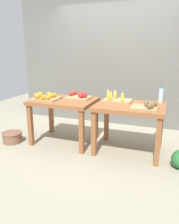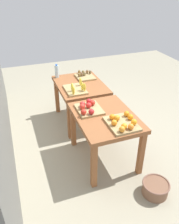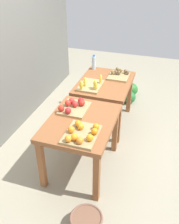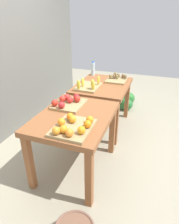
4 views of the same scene
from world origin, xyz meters
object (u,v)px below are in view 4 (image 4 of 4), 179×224
object	(u,v)px
orange_bin	(73,126)
banana_crate	(89,86)
display_table_right	(103,91)
watermelon_pile	(127,101)
apple_bin	(68,102)
water_bottle	(93,69)
display_table_left	(75,124)
kiwi_bin	(117,79)

from	to	relation	value
orange_bin	banana_crate	bearing A→B (deg)	12.74
display_table_right	watermelon_pile	bearing A→B (deg)	-16.03
apple_bin	banana_crate	bearing A→B (deg)	-1.99
banana_crate	water_bottle	world-z (taller)	water_bottle
display_table_right	banana_crate	bearing A→B (deg)	148.70
water_bottle	watermelon_pile	world-z (taller)	water_bottle
display_table_left	banana_crate	xyz separation A→B (m)	(0.87, 0.15, 0.15)
display_table_right	water_bottle	distance (m)	0.57
display_table_left	display_table_right	world-z (taller)	same
orange_bin	watermelon_pile	bearing A→B (deg)	-3.86
apple_bin	kiwi_bin	world-z (taller)	apple_bin
display_table_left	banana_crate	size ratio (longest dim) A/B	2.36
display_table_right	banana_crate	world-z (taller)	banana_crate
banana_crate	kiwi_bin	distance (m)	0.59
banana_crate	display_table_left	bearing A→B (deg)	-170.13
orange_bin	watermelon_pile	xyz separation A→B (m)	(2.35, -0.16, -0.67)
display_table_right	kiwi_bin	world-z (taller)	kiwi_bin
display_table_left	kiwi_bin	size ratio (longest dim) A/B	2.84
orange_bin	kiwi_bin	world-z (taller)	orange_bin
display_table_right	orange_bin	world-z (taller)	orange_bin
banana_crate	watermelon_pile	distance (m)	1.43
display_table_left	banana_crate	bearing A→B (deg)	9.87
kiwi_bin	watermelon_pile	world-z (taller)	kiwi_bin
kiwi_bin	water_bottle	bearing A→B (deg)	70.37
banana_crate	watermelon_pile	bearing A→B (deg)	-19.52
apple_bin	kiwi_bin	bearing A→B (deg)	-16.51
apple_bin	display_table_right	bearing A→B (deg)	-10.87
display_table_right	watermelon_pile	distance (m)	1.11
display_table_left	banana_crate	world-z (taller)	banana_crate
display_table_left	orange_bin	bearing A→B (deg)	-159.05
display_table_right	kiwi_bin	size ratio (longest dim) A/B	2.84
display_table_left	apple_bin	world-z (taller)	apple_bin
banana_crate	kiwi_bin	world-z (taller)	banana_crate
display_table_right	apple_bin	distance (m)	0.94
display_table_right	banana_crate	distance (m)	0.33
display_table_right	apple_bin	bearing A→B (deg)	169.13
apple_bin	water_bottle	xyz separation A→B (m)	(1.33, 0.14, 0.08)
orange_bin	kiwi_bin	bearing A→B (deg)	-2.00
display_table_left	display_table_right	bearing A→B (deg)	0.00
watermelon_pile	display_table_left	bearing A→B (deg)	172.54
banana_crate	water_bottle	xyz separation A→B (m)	(0.67, 0.16, 0.08)
orange_bin	apple_bin	xyz separation A→B (m)	(0.50, 0.29, 0.00)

